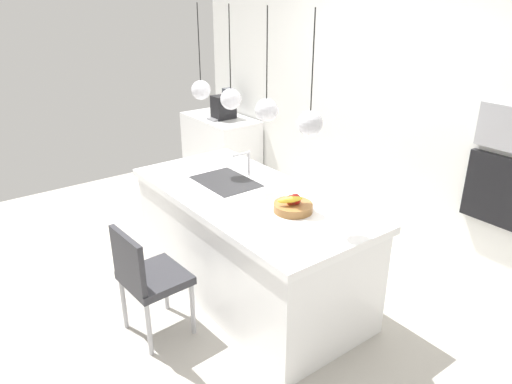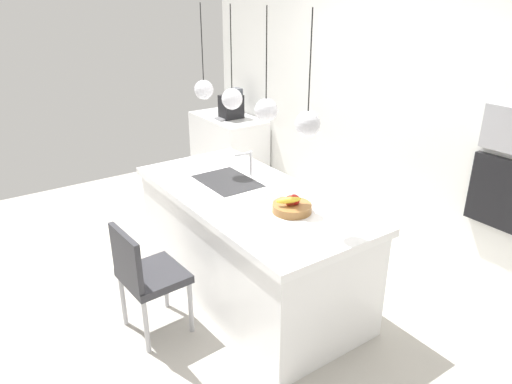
{
  "view_description": "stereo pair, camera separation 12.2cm",
  "coord_description": "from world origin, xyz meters",
  "px_view_note": "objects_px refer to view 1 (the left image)",
  "views": [
    {
      "loc": [
        2.79,
        -2.02,
        2.39
      ],
      "look_at": [
        0.1,
        0.0,
        0.95
      ],
      "focal_mm": 33.33,
      "sensor_mm": 36.0,
      "label": 1
    },
    {
      "loc": [
        2.86,
        -1.92,
        2.39
      ],
      "look_at": [
        0.1,
        0.0,
        0.95
      ],
      "focal_mm": 33.33,
      "sensor_mm": 36.0,
      "label": 2
    }
  ],
  "objects_px": {
    "coffee_machine": "(224,106)",
    "chair_near": "(147,276)",
    "fruit_bowl": "(293,205)",
    "oven": "(500,191)"
  },
  "relations": [
    {
      "from": "coffee_machine",
      "to": "chair_near",
      "type": "xyz_separation_m",
      "value": [
        2.33,
        -2.2,
        -0.49
      ]
    },
    {
      "from": "coffee_machine",
      "to": "chair_near",
      "type": "relative_size",
      "value": 0.43
    },
    {
      "from": "fruit_bowl",
      "to": "chair_near",
      "type": "distance_m",
      "value": 1.16
    },
    {
      "from": "fruit_bowl",
      "to": "coffee_machine",
      "type": "xyz_separation_m",
      "value": [
        -2.76,
        1.21,
        0.05
      ]
    },
    {
      "from": "fruit_bowl",
      "to": "chair_near",
      "type": "bearing_deg",
      "value": -113.64
    },
    {
      "from": "coffee_machine",
      "to": "oven",
      "type": "height_order",
      "value": "coffee_machine"
    },
    {
      "from": "fruit_bowl",
      "to": "chair_near",
      "type": "xyz_separation_m",
      "value": [
        -0.43,
        -0.98,
        -0.44
      ]
    },
    {
      "from": "oven",
      "to": "chair_near",
      "type": "distance_m",
      "value": 2.79
    },
    {
      "from": "oven",
      "to": "chair_near",
      "type": "height_order",
      "value": "oven"
    },
    {
      "from": "chair_near",
      "to": "fruit_bowl",
      "type": "bearing_deg",
      "value": 66.36
    }
  ]
}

